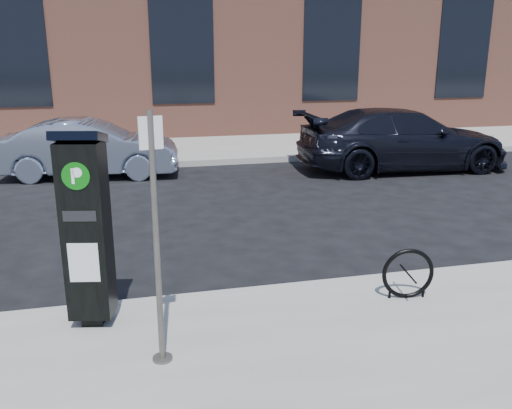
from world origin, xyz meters
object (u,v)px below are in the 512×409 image
object	(u,v)px
sign_pole	(157,244)
car_dark	(402,139)
parking_kiosk	(86,228)
bike_rack	(408,274)
car_silver	(90,148)

from	to	relation	value
sign_pole	car_dark	size ratio (longest dim) A/B	0.43
parking_kiosk	bike_rack	bearing A→B (deg)	8.36
parking_kiosk	sign_pole	size ratio (longest dim) A/B	0.89
car_silver	car_dark	world-z (taller)	car_dark
parking_kiosk	car_silver	bearing A→B (deg)	105.16
bike_rack	car_dark	distance (m)	7.97
bike_rack	car_silver	world-z (taller)	car_silver
parking_kiosk	car_dark	bearing A→B (deg)	55.95
parking_kiosk	car_dark	distance (m)	9.87
sign_pole	parking_kiosk	bearing A→B (deg)	114.67
parking_kiosk	car_dark	size ratio (longest dim) A/B	0.38
sign_pole	car_dark	xyz separation A→B (m)	(6.49, 7.71, -0.51)
car_silver	car_dark	xyz separation A→B (m)	(7.53, -1.00, 0.09)
sign_pole	bike_rack	xyz separation A→B (m)	(2.80, 0.66, -0.83)
bike_rack	parking_kiosk	bearing A→B (deg)	-174.18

